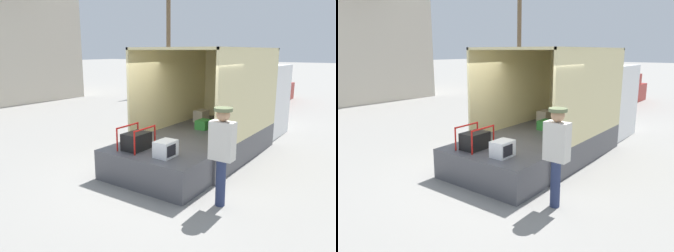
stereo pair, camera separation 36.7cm
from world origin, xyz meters
The scene contains 8 objects.
ground_plane centered at (0.00, 0.00, 0.00)m, with size 160.00×160.00×0.00m, color gray.
box_truck centered at (3.56, 0.00, 0.98)m, with size 5.81×2.40×2.86m.
tailgate_deck centered at (-0.59, 0.00, 0.34)m, with size 1.18×2.28×0.67m, color #4C4C51.
microwave centered at (-0.64, -0.39, 0.84)m, with size 0.46×0.35×0.34m.
portable_generator centered at (-0.56, 0.43, 0.87)m, with size 0.73×0.52×0.51m.
worker_person centered at (-0.72, -1.67, 1.13)m, with size 0.33×0.44×1.82m.
pickup_truck_red centered at (11.73, 1.85, 0.65)m, with size 5.55×1.88×1.55m.
utility_pole centered at (12.52, 8.71, 4.00)m, with size 1.80×0.28×7.69m.
Camera 1 is at (-5.83, -4.07, 2.78)m, focal length 35.00 mm.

